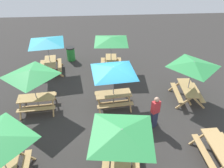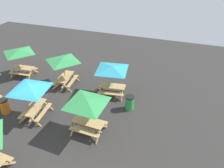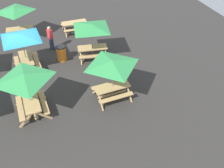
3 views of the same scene
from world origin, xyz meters
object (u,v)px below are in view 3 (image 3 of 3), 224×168
Objects in this scene: picnic_table_3 at (25,80)px; picnic_table_4 at (91,29)px; picnic_table_2 at (74,25)px; picnic_table_5 at (15,12)px; trash_bin_orange at (61,53)px; person_standing at (51,38)px; picnic_table_7 at (21,39)px; picnic_table_1 at (112,66)px.

picnic_table_4 is at bearing -51.04° from picnic_table_3.
picnic_table_2 is at bearing -29.91° from picnic_table_3.
picnic_table_5 is 2.38× the size of trash_bin_orange.
trash_bin_orange is 1.55m from person_standing.
person_standing is at bearing -135.14° from picnic_table_2.
picnic_table_3 is 3.82m from picnic_table_7.
picnic_table_5 is at bearing 175.56° from picnic_table_2.
person_standing is (1.63, 5.55, -1.10)m from picnic_table_3.
picnic_table_3 is 0.83× the size of picnic_table_7.
picnic_table_5 is (-0.27, 7.78, 0.00)m from picnic_table_3.
picnic_table_1 is 1.40× the size of person_standing.
picnic_table_3 is 5.47m from picnic_table_4.
picnic_table_1 is 0.83× the size of picnic_table_4.
picnic_table_2 is 0.66× the size of picnic_table_4.
picnic_table_1 is 1.27× the size of picnic_table_2.
trash_bin_orange is 0.59× the size of person_standing.
picnic_table_5 is at bearing 122.28° from trash_bin_orange.
picnic_table_3 is at bearing -116.79° from picnic_table_2.
trash_bin_orange is at bearing -31.29° from picnic_table_3.
picnic_table_4 is (0.00, 3.96, 0.00)m from picnic_table_1.
trash_bin_orange is at bearing 177.61° from picnic_table_4.
person_standing is (-2.32, 5.73, -1.10)m from picnic_table_1.
picnic_table_7 is at bearing -69.10° from person_standing.
picnic_table_4 and picnic_table_7 have the same top height.
picnic_table_3 is (-3.57, -7.59, 1.43)m from picnic_table_2.
picnic_table_4 and picnic_table_5 have the same top height.
picnic_table_4 reaches higher than trash_bin_orange.
person_standing reaches higher than picnic_table_2.
picnic_table_2 is 0.79× the size of picnic_table_3.
picnic_table_1 is at bearing -58.84° from picnic_table_5.
picnic_table_2 is at bearing 66.50° from trash_bin_orange.
picnic_table_7 is at bearing -135.21° from picnic_table_2.
picnic_table_7 is at bearing -4.41° from picnic_table_3.
person_standing is (-2.33, 1.77, -1.10)m from picnic_table_4.
person_standing is at bearing 150.18° from picnic_table_4.
trash_bin_orange is (2.32, -3.67, -1.49)m from picnic_table_5.
picnic_table_1 and picnic_table_5 have the same top height.
picnic_table_5 is at bearing 143.95° from picnic_table_4.
picnic_table_3 is at bearing -41.76° from person_standing.
picnic_table_5 and picnic_table_7 have the same top height.
picnic_table_4 is 5.82m from picnic_table_5.
trash_bin_orange is at bearing -54.46° from picnic_table_5.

